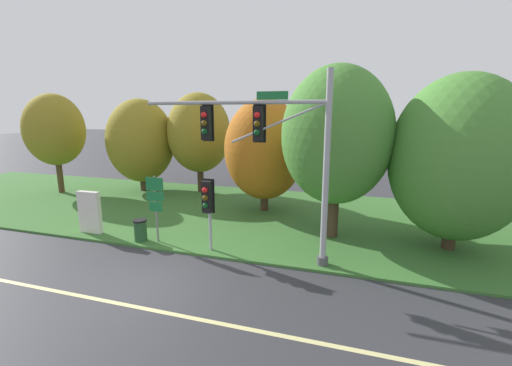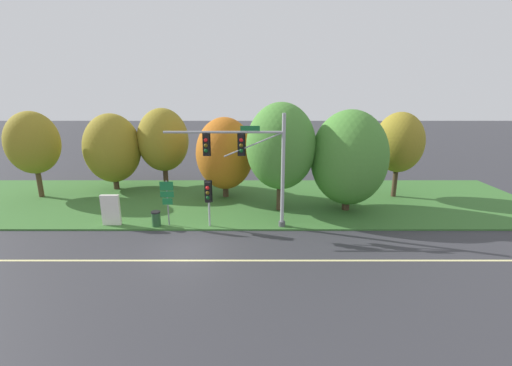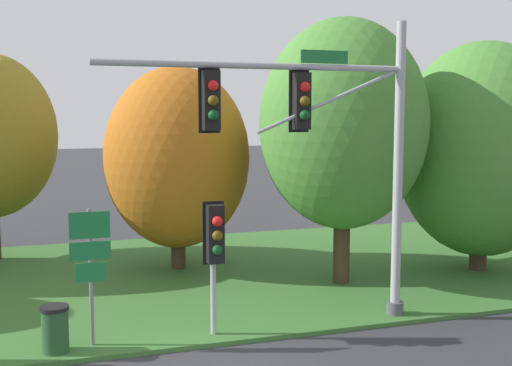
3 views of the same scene
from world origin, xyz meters
name	(u,v)px [view 1 (image 1 of 3)]	position (x,y,z in m)	size (l,w,h in m)	color
ground_plane	(147,285)	(0.00, 0.00, 0.00)	(160.00, 160.00, 0.00)	#333338
lane_stripe	(123,304)	(0.00, -1.20, 0.00)	(36.00, 0.16, 0.01)	beige
grass_verge	(237,213)	(0.00, 8.25, 0.05)	(48.00, 11.50, 0.10)	#386B2D
traffic_signal_mast	(272,145)	(3.32, 3.01, 4.34)	(7.02, 0.49, 6.75)	#9EA0A5
pedestrian_signal_near_kerb	(208,201)	(0.83, 2.88, 2.15)	(0.46, 0.55, 2.88)	#9EA0A5
route_sign_post	(155,199)	(-1.67, 3.17, 1.93)	(0.81, 0.08, 2.80)	slate
tree_nearest_road	(55,130)	(-13.03, 9.03, 4.29)	(3.73, 3.73, 6.54)	#4C3823
tree_left_of_mast	(141,141)	(-8.06, 11.22, 3.53)	(4.47, 4.47, 6.24)	#423021
tree_behind_signpost	(199,133)	(-4.12, 12.12, 4.07)	(4.20, 4.20, 6.61)	#423021
tree_mid_verge	(265,150)	(1.30, 9.08, 3.47)	(4.35, 4.35, 6.10)	#423021
tree_tall_centre	(337,136)	(5.29, 6.02, 4.49)	(4.60, 4.60, 7.28)	#423021
tree_right_far	(459,159)	(9.86, 6.05, 3.72)	(5.09, 5.09, 6.81)	#423021
info_kiosk	(90,212)	(-5.18, 3.23, 1.04)	(1.10, 0.24, 1.90)	silver
trash_bin	(140,230)	(-2.40, 3.02, 0.57)	(0.56, 0.56, 0.93)	#234C28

